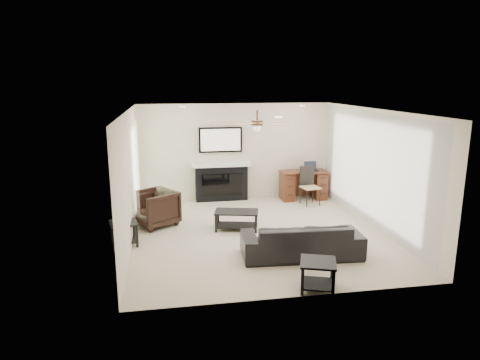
{
  "coord_description": "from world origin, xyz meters",
  "views": [
    {
      "loc": [
        -1.79,
        -8.17,
        3.04
      ],
      "look_at": [
        -0.33,
        0.16,
        1.09
      ],
      "focal_mm": 32.0,
      "sensor_mm": 36.0,
      "label": 1
    }
  ],
  "objects_px": {
    "armchair": "(154,208)",
    "desk": "(303,185)",
    "sofa": "(301,240)",
    "fireplace_unit": "(221,164)",
    "coffee_table": "(237,220)"
  },
  "relations": [
    {
      "from": "coffee_table",
      "to": "desk",
      "type": "xyz_separation_m",
      "value": [
        2.13,
        2.06,
        0.18
      ]
    },
    {
      "from": "coffee_table",
      "to": "desk",
      "type": "height_order",
      "value": "desk"
    },
    {
      "from": "sofa",
      "to": "desk",
      "type": "bearing_deg",
      "value": -104.77
    },
    {
      "from": "sofa",
      "to": "coffee_table",
      "type": "relative_size",
      "value": 2.34
    },
    {
      "from": "coffee_table",
      "to": "desk",
      "type": "relative_size",
      "value": 0.74
    },
    {
      "from": "sofa",
      "to": "armchair",
      "type": "height_order",
      "value": "armchair"
    },
    {
      "from": "fireplace_unit",
      "to": "armchair",
      "type": "bearing_deg",
      "value": -133.8
    },
    {
      "from": "fireplace_unit",
      "to": "desk",
      "type": "height_order",
      "value": "fireplace_unit"
    },
    {
      "from": "coffee_table",
      "to": "armchair",
      "type": "bearing_deg",
      "value": 175.41
    },
    {
      "from": "sofa",
      "to": "desk",
      "type": "xyz_separation_m",
      "value": [
        1.23,
        3.66,
        0.07
      ]
    },
    {
      "from": "armchair",
      "to": "desk",
      "type": "bearing_deg",
      "value": 78.26
    },
    {
      "from": "fireplace_unit",
      "to": "desk",
      "type": "xyz_separation_m",
      "value": [
        2.14,
        -0.26,
        -0.57
      ]
    },
    {
      "from": "sofa",
      "to": "fireplace_unit",
      "type": "relative_size",
      "value": 1.1
    },
    {
      "from": "fireplace_unit",
      "to": "sofa",
      "type": "bearing_deg",
      "value": -76.89
    },
    {
      "from": "desk",
      "to": "fireplace_unit",
      "type": "bearing_deg",
      "value": 173.18
    }
  ]
}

